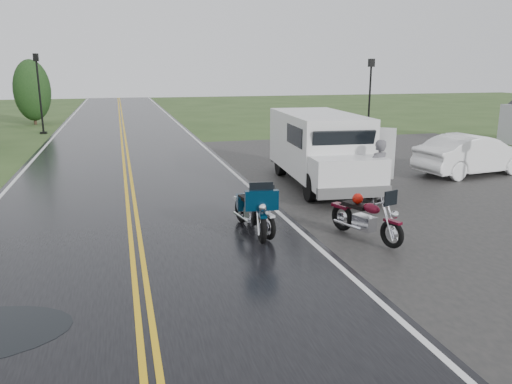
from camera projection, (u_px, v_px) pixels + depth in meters
ground at (140, 278)px, 9.31m from camera, size 120.00×120.00×0.00m
road at (127, 172)px, 18.66m from camera, size 8.00×100.00×0.04m
parking_pad at (467, 184)px, 16.81m from camera, size 14.00×24.00×0.03m
motorcycle_red at (393, 223)px, 10.58m from camera, size 1.39×2.22×1.23m
motorcycle_teal at (262, 216)px, 10.84m from camera, size 1.09×2.39×1.37m
motorcycle_silver at (268, 216)px, 11.11m from camera, size 1.10×2.16×1.22m
van_white at (312, 161)px, 14.31m from camera, size 2.80×6.33×2.42m
person_at_van at (378, 173)px, 14.22m from camera, size 0.77×0.61×1.83m
sedan_white at (473, 155)px, 18.16m from camera, size 4.59×2.14×1.46m
lamp_post_far_left at (40, 94)px, 29.28m from camera, size 0.40×0.40×4.69m
lamp_post_far_right at (369, 100)px, 26.27m from camera, size 0.37×0.37×4.34m
tree_left_far at (33, 97)px, 34.23m from camera, size 2.45×2.45×3.78m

